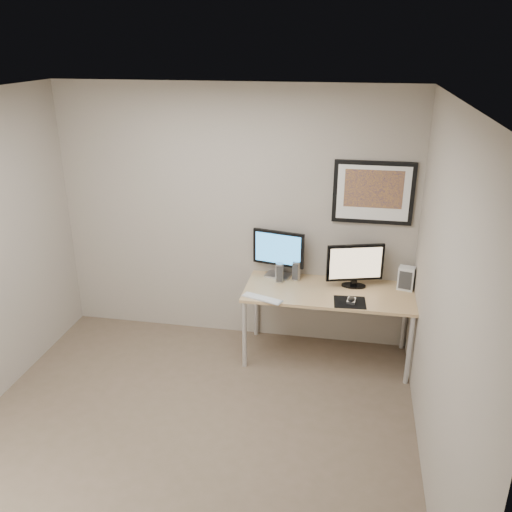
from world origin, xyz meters
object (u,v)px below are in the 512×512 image
(monitor_tv, at_px, (355,265))
(speaker_left, at_px, (280,273))
(framed_art, at_px, (373,193))
(speaker_right, at_px, (297,270))
(fan_unit, at_px, (406,278))
(keyboard, at_px, (262,298))
(monitor_large, at_px, (278,252))
(desk, at_px, (328,297))

(monitor_tv, distance_m, speaker_left, 0.73)
(framed_art, height_order, speaker_left, framed_art)
(monitor_tv, height_order, speaker_right, monitor_tv)
(monitor_tv, relative_size, speaker_right, 2.70)
(fan_unit, bearing_deg, keyboard, -147.35)
(keyboard, bearing_deg, monitor_large, 102.18)
(monitor_large, bearing_deg, desk, -13.27)
(keyboard, bearing_deg, framed_art, 52.80)
(desk, distance_m, fan_unit, 0.76)
(desk, bearing_deg, monitor_large, 154.79)
(fan_unit, bearing_deg, speaker_left, -164.03)
(speaker_left, distance_m, speaker_right, 0.18)
(monitor_large, distance_m, speaker_right, 0.26)
(desk, distance_m, monitor_tv, 0.40)
(desk, relative_size, keyboard, 4.11)
(desk, xyz_separation_m, framed_art, (0.35, 0.33, 0.96))
(speaker_right, bearing_deg, desk, -16.78)
(desk, bearing_deg, keyboard, -154.19)
(desk, height_order, monitor_tv, monitor_tv)
(framed_art, bearing_deg, speaker_right, -168.93)
(keyboard, bearing_deg, fan_unit, 38.90)
(framed_art, height_order, keyboard, framed_art)
(desk, height_order, keyboard, keyboard)
(monitor_large, relative_size, speaker_left, 2.65)
(monitor_tv, height_order, speaker_left, monitor_tv)
(keyboard, bearing_deg, speaker_left, 95.23)
(speaker_left, relative_size, keyboard, 0.51)
(framed_art, height_order, speaker_right, framed_art)
(keyboard, height_order, fan_unit, fan_unit)
(speaker_right, xyz_separation_m, fan_unit, (1.05, -0.03, 0.01))
(speaker_right, height_order, keyboard, speaker_right)
(desk, xyz_separation_m, monitor_large, (-0.53, 0.25, 0.33))
(framed_art, distance_m, speaker_right, 1.06)
(monitor_large, height_order, keyboard, monitor_large)
(monitor_tv, relative_size, speaker_left, 2.72)
(monitor_tv, bearing_deg, fan_unit, -12.36)
(speaker_right, height_order, fan_unit, fan_unit)
(monitor_tv, height_order, fan_unit, monitor_tv)
(monitor_tv, bearing_deg, framed_art, 41.62)
(speaker_left, relative_size, speaker_right, 0.99)
(speaker_left, bearing_deg, keyboard, -110.89)
(speaker_left, relative_size, fan_unit, 0.87)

